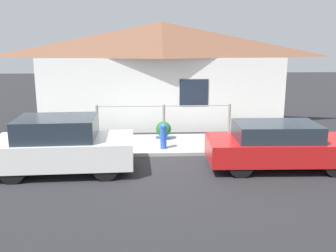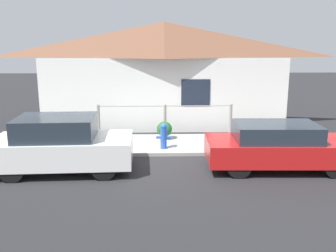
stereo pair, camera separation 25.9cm
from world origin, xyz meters
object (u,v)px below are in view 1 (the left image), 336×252
Objects in this scene: car_right at (280,145)px; fire_hydrant at (163,135)px; car_left at (62,145)px; potted_plant_corner at (258,129)px; potted_plant_near_hydrant at (164,129)px; potted_plant_by_fence at (79,132)px.

car_right reaches higher than fire_hydrant.
car_left reaches higher than potted_plant_corner.
potted_plant_near_hydrant reaches higher than potted_plant_by_fence.
potted_plant_near_hydrant is 3.39m from potted_plant_corner.
fire_hydrant is (2.80, 1.74, -0.21)m from car_left.
potted_plant_near_hydrant is (0.05, 1.17, -0.09)m from fire_hydrant.
potted_plant_corner is (6.35, -0.15, 0.09)m from potted_plant_by_fence.
fire_hydrant is 1.32× the size of potted_plant_near_hydrant.
fire_hydrant reaches higher than potted_plant_near_hydrant.
potted_plant_near_hydrant is (2.85, 2.92, -0.30)m from car_left.
car_left is 8.19× the size of potted_plant_by_fence.
potted_plant_near_hydrant is 2.97m from potted_plant_by_fence.
car_right is at bearing -43.05° from potted_plant_near_hydrant.
potted_plant_by_fence is 6.35m from potted_plant_corner.
fire_hydrant is 1.79× the size of potted_plant_by_fence.
car_right is at bearing -95.18° from potted_plant_corner.
car_left is at bearing -148.13° from fire_hydrant.
car_right is 6.84m from potted_plant_by_fence.
potted_plant_corner is at bearing 23.20° from car_left.
potted_plant_corner is at bearing 0.74° from potted_plant_near_hydrant.
car_right is at bearing -2.15° from car_left.
car_right is at bearing -28.75° from fire_hydrant.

